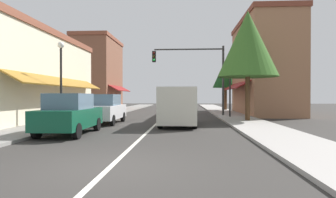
{
  "coord_description": "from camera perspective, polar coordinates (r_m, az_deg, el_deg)",
  "views": [
    {
      "loc": [
        1.76,
        -6.45,
        1.66
      ],
      "look_at": [
        0.53,
        13.4,
        1.46
      ],
      "focal_mm": 30.64,
      "sensor_mm": 36.0,
      "label": 1
    }
  ],
  "objects": [
    {
      "name": "parked_car_nearest_left",
      "position": [
        13.1,
        -18.94,
        -2.87
      ],
      "size": [
        1.85,
        4.13,
        1.77
      ],
      "rotation": [
        0.0,
        0.0,
        0.02
      ],
      "color": "#0F4C33",
      "rests_on": "ground"
    },
    {
      "name": "lane_center_stripe",
      "position": [
        24.57,
        -0.57,
        -3.28
      ],
      "size": [
        0.14,
        52.0,
        0.01
      ],
      "primitive_type": "cube",
      "color": "silver",
      "rests_on": "ground"
    },
    {
      "name": "van_in_lane",
      "position": [
        16.23,
        2.07,
        -1.23
      ],
      "size": [
        2.03,
        5.19,
        2.12
      ],
      "rotation": [
        0.0,
        0.0,
        -0.01
      ],
      "color": "beige",
      "rests_on": "ground"
    },
    {
      "name": "ground_plane",
      "position": [
        24.57,
        -0.57,
        -3.29
      ],
      "size": [
        80.0,
        80.0,
        0.0
      ],
      "primitive_type": "plane",
      "color": "#33302D"
    },
    {
      "name": "storefront_far_left",
      "position": [
        36.17,
        -13.67,
        4.85
      ],
      "size": [
        5.53,
        8.2,
        8.71
      ],
      "color": "brown",
      "rests_on": "ground"
    },
    {
      "name": "storefront_left_block",
      "position": [
        21.49,
        -27.14,
        4.1
      ],
      "size": [
        6.08,
        14.2,
        6.0
      ],
      "color": "beige",
      "rests_on": "ground"
    },
    {
      "name": "traffic_signal_mast_arm",
      "position": [
        23.61,
        5.97,
        6.21
      ],
      "size": [
        5.87,
        0.5,
        5.74
      ],
      "color": "#333333",
      "rests_on": "ground"
    },
    {
      "name": "tree_right_near",
      "position": [
        19.25,
        15.58,
        10.5
      ],
      "size": [
        3.83,
        3.83,
        7.1
      ],
      "color": "#4C331E",
      "rests_on": "ground"
    },
    {
      "name": "street_lamp_right_mid",
      "position": [
        22.05,
        12.23,
        4.73
      ],
      "size": [
        0.36,
        0.36,
        4.84
      ],
      "color": "black",
      "rests_on": "ground"
    },
    {
      "name": "sidewalk_right",
      "position": [
        24.79,
        12.23,
        -3.13
      ],
      "size": [
        2.6,
        56.0,
        0.12
      ],
      "primitive_type": "cube",
      "color": "#A39E99",
      "rests_on": "ground"
    },
    {
      "name": "parked_car_second_left",
      "position": [
        17.7,
        -12.42,
        -1.96
      ],
      "size": [
        1.8,
        4.11,
        1.77
      ],
      "rotation": [
        0.0,
        0.0,
        0.0
      ],
      "color": "silver",
      "rests_on": "ground"
    },
    {
      "name": "street_lamp_left_near",
      "position": [
        16.72,
        -20.52,
        5.59
      ],
      "size": [
        0.36,
        0.36,
        4.63
      ],
      "color": "black",
      "rests_on": "ground"
    },
    {
      "name": "storefront_right_block",
      "position": [
        27.5,
        18.48,
        6.07
      ],
      "size": [
        5.33,
        10.2,
        8.6
      ],
      "color": "#9E6B4C",
      "rests_on": "ground"
    },
    {
      "name": "tree_right_far",
      "position": [
        33.06,
        11.4,
        4.98
      ],
      "size": [
        2.92,
        2.92,
        5.83
      ],
      "color": "#4C331E",
      "rests_on": "ground"
    },
    {
      "name": "sidewalk_left",
      "position": [
        25.56,
        -12.99,
        -3.02
      ],
      "size": [
        2.6,
        56.0,
        0.12
      ],
      "primitive_type": "cube",
      "color": "gray",
      "rests_on": "ground"
    }
  ]
}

